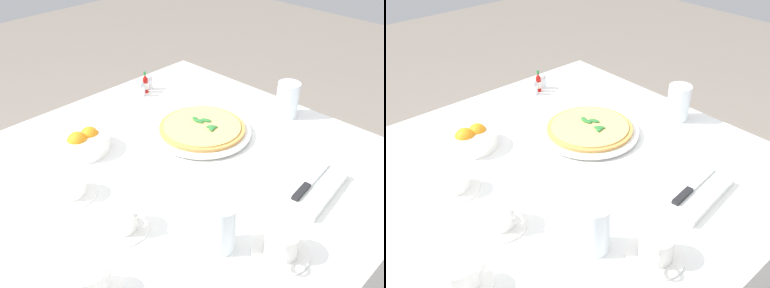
{
  "view_description": "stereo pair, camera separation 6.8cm",
  "coord_description": "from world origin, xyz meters",
  "views": [
    {
      "loc": [
        -0.68,
        -0.71,
        1.45
      ],
      "look_at": [
        0.09,
        0.04,
        0.75
      ],
      "focal_mm": 40.27,
      "sensor_mm": 36.0,
      "label": 1
    },
    {
      "loc": [
        -0.63,
        -0.76,
        1.45
      ],
      "look_at": [
        0.09,
        0.04,
        0.75
      ],
      "focal_mm": 40.27,
      "sensor_mm": 36.0,
      "label": 2
    }
  ],
  "objects": [
    {
      "name": "dining_table",
      "position": [
        0.0,
        0.0,
        0.6
      ],
      "size": [
        1.11,
        1.11,
        0.73
      ],
      "color": "white",
      "rests_on": "ground_plane"
    },
    {
      "name": "pizza_plate",
      "position": [
        0.17,
        0.08,
        0.74
      ],
      "size": [
        0.31,
        0.31,
        0.02
      ],
      "color": "white",
      "rests_on": "dining_table"
    },
    {
      "name": "pizza",
      "position": [
        0.17,
        0.08,
        0.75
      ],
      "size": [
        0.27,
        0.27,
        0.02
      ],
      "color": "#C68E47",
      "rests_on": "pizza_plate"
    },
    {
      "name": "coffee_cup_back_corner",
      "position": [
        -0.28,
        0.12,
        0.76
      ],
      "size": [
        0.13,
        0.13,
        0.06
      ],
      "color": "white",
      "rests_on": "dining_table"
    },
    {
      "name": "coffee_cup_far_left",
      "position": [
        -0.42,
        -0.17,
        0.76
      ],
      "size": [
        0.13,
        0.13,
        0.07
      ],
      "color": "white",
      "rests_on": "dining_table"
    },
    {
      "name": "coffee_cup_near_right",
      "position": [
        -0.07,
        -0.39,
        0.76
      ],
      "size": [
        0.13,
        0.13,
        0.07
      ],
      "color": "white",
      "rests_on": "dining_table"
    },
    {
      "name": "coffee_cup_right_edge",
      "position": [
        -0.26,
        -0.08,
        0.76
      ],
      "size": [
        0.13,
        0.13,
        0.06
      ],
      "color": "white",
      "rests_on": "dining_table"
    },
    {
      "name": "water_glass_far_right",
      "position": [
        -0.15,
        -0.28,
        0.78
      ],
      "size": [
        0.07,
        0.07,
        0.12
      ],
      "color": "white",
      "rests_on": "dining_table"
    },
    {
      "name": "water_glass_left_edge",
      "position": [
        0.46,
        -0.04,
        0.78
      ],
      "size": [
        0.07,
        0.07,
        0.12
      ],
      "color": "white",
      "rests_on": "dining_table"
    },
    {
      "name": "napkin_folded",
      "position": [
        0.16,
        -0.31,
        0.74
      ],
      "size": [
        0.23,
        0.16,
        0.02
      ],
      "rotation": [
        0.0,
        0.0,
        0.12
      ],
      "color": "white",
      "rests_on": "dining_table"
    },
    {
      "name": "dinner_knife",
      "position": [
        0.17,
        -0.31,
        0.75
      ],
      "size": [
        0.2,
        0.04,
        0.01
      ],
      "rotation": [
        0.0,
        0.0,
        0.11
      ],
      "color": "silver",
      "rests_on": "napkin_folded"
    },
    {
      "name": "citrus_bowl",
      "position": [
        -0.14,
        0.27,
        0.75
      ],
      "size": [
        0.15,
        0.15,
        0.07
      ],
      "color": "white",
      "rests_on": "dining_table"
    },
    {
      "name": "hot_sauce_bottle",
      "position": [
        0.24,
        0.43,
        0.76
      ],
      "size": [
        0.02,
        0.02,
        0.08
      ],
      "color": "#B7140F",
      "rests_on": "dining_table"
    },
    {
      "name": "salt_shaker",
      "position": [
        0.27,
        0.44,
        0.75
      ],
      "size": [
        0.03,
        0.03,
        0.06
      ],
      "color": "white",
      "rests_on": "dining_table"
    },
    {
      "name": "pepper_shaker",
      "position": [
        0.21,
        0.42,
        0.75
      ],
      "size": [
        0.03,
        0.03,
        0.06
      ],
      "color": "white",
      "rests_on": "dining_table"
    }
  ]
}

